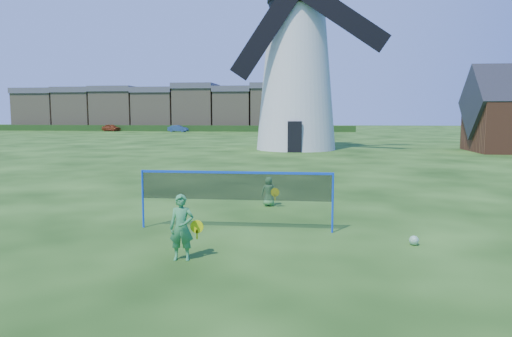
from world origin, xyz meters
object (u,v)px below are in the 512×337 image
at_px(badminton_net, 236,187).
at_px(player_boy, 269,191).
at_px(car_left, 111,128).
at_px(player_girl, 182,228).
at_px(windmill, 297,66).
at_px(car_right, 178,129).
at_px(play_ball, 414,240).

xyz_separation_m(badminton_net, player_boy, (0.58, 3.33, -0.65)).
bearing_deg(badminton_net, car_left, 115.77).
distance_m(badminton_net, player_girl, 2.80).
xyz_separation_m(windmill, badminton_net, (-0.71, -28.22, -5.82)).
bearing_deg(windmill, player_boy, -90.28).
relative_size(windmill, car_left, 5.76).
bearing_deg(car_right, car_left, 90.10).
height_order(player_boy, play_ball, player_boy).
distance_m(player_girl, car_left, 74.90).
bearing_deg(car_left, player_boy, -128.89).
height_order(player_girl, player_boy, player_girl).
bearing_deg(player_girl, player_boy, 73.41).
relative_size(windmill, player_girl, 14.46).
xyz_separation_m(windmill, player_boy, (-0.12, -24.88, -6.47)).
bearing_deg(play_ball, player_girl, -161.33).
relative_size(play_ball, car_left, 0.06).
bearing_deg(car_left, player_girl, -131.88).
distance_m(badminton_net, play_ball, 4.56).
distance_m(player_boy, car_left, 70.06).
bearing_deg(play_ball, windmill, 97.08).
xyz_separation_m(badminton_net, play_ball, (4.33, -0.96, -1.03)).
bearing_deg(player_girl, badminton_net, 70.67).
distance_m(player_girl, player_boy, 6.14).
bearing_deg(windmill, car_left, 130.91).
relative_size(badminton_net, car_right, 1.54).
distance_m(badminton_net, car_right, 66.65).
height_order(windmill, play_ball, windmill).
height_order(badminton_net, player_boy, badminton_net).
bearing_deg(player_boy, windmill, -95.83).
bearing_deg(play_ball, badminton_net, 167.48).
xyz_separation_m(player_girl, player_boy, (1.29, 6.00, -0.20)).
relative_size(player_boy, car_left, 0.28).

